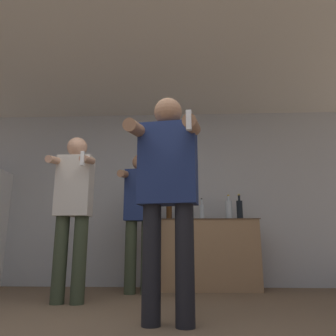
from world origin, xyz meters
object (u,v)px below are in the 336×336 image
Objects in this scene: bottle_green_wine at (229,210)px; person_man_side at (73,206)px; bottle_clear_vodka at (180,210)px; person_woman_foreground at (168,184)px; bottle_brown_liquor at (240,209)px; bottle_tall_gin at (202,212)px; bottle_short_whiskey at (169,210)px; person_spectator_back at (139,212)px.

bottle_green_wine is 2.06m from person_man_side.
bottle_clear_vodka is 0.19× the size of person_woman_foreground.
bottle_brown_liquor is at bearing 29.50° from person_man_side.
person_woman_foreground is (-0.37, -1.96, 0.01)m from bottle_tall_gin.
bottle_brown_liquor is 0.95m from bottle_short_whiskey.
bottle_clear_vodka reaches higher than bottle_tall_gin.
bottle_tall_gin is at bearing 180.00° from bottle_brown_liquor.
person_man_side reaches higher than bottle_clear_vodka.
bottle_short_whiskey is (-0.15, 0.00, -0.01)m from bottle_clear_vodka.
bottle_brown_liquor is 1.19× the size of bottle_tall_gin.
bottle_green_wine is (0.66, 0.00, -0.00)m from bottle_clear_vodka.
bottle_green_wine is 0.20× the size of person_woman_foreground.
bottle_brown_liquor is at bearing 15.74° from person_spectator_back.
bottle_brown_liquor is at bearing -0.00° from bottle_green_wine.
bottle_clear_vodka is 1.54m from person_man_side.
bottle_green_wine reaches higher than bottle_clear_vodka.
person_spectator_back is (-0.42, 1.59, -0.05)m from person_woman_foreground.
person_spectator_back reaches higher than bottle_short_whiskey.
bottle_brown_liquor reaches higher than bottle_tall_gin.
person_man_side is (-0.96, -1.08, -0.06)m from bottle_short_whiskey.
bottle_brown_liquor is 1.04× the size of bottle_clear_vodka.
person_man_side is (-1.90, -1.08, -0.07)m from bottle_brown_liquor.
bottle_clear_vodka is at bearing 180.00° from bottle_brown_liquor.
person_spectator_back is at bearing -164.26° from bottle_brown_liquor.
person_spectator_back is at bearing 49.70° from person_man_side.
person_spectator_back is (-1.16, -0.37, -0.06)m from bottle_green_wine.
bottle_green_wine is at bearing 0.00° from bottle_short_whiskey.
bottle_tall_gin is at bearing 0.00° from bottle_clear_vodka.
bottle_short_whiskey is 1.00× the size of bottle_green_wine.
bottle_short_whiskey is 0.44m from bottle_tall_gin.
bottle_brown_liquor is at bearing -0.00° from bottle_short_whiskey.
bottle_clear_vodka is 1.96m from person_woman_foreground.
person_spectator_back is at bearing -162.42° from bottle_green_wine.
bottle_clear_vodka is 0.98× the size of bottle_green_wine.
bottle_clear_vodka is at bearing 0.00° from bottle_short_whiskey.
bottle_clear_vodka is at bearing 87.67° from person_woman_foreground.
bottle_clear_vodka is 0.66m from bottle_green_wine.
bottle_short_whiskey is at bearing -180.00° from bottle_tall_gin.
bottle_clear_vodka is at bearing 36.22° from person_spectator_back.
person_man_side is at bearing -142.38° from bottle_tall_gin.
person_woman_foreground is at bearing -110.59° from bottle_green_wine.
bottle_clear_vodka is 0.62m from person_spectator_back.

